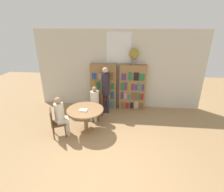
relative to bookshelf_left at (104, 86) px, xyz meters
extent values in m
plane|color=#9E7A51|center=(0.56, -3.20, -0.88)|extent=(16.00, 16.00, 0.00)
cube|color=beige|center=(0.56, 0.19, 0.62)|extent=(6.40, 0.06, 3.00)
cube|color=white|center=(0.56, 0.16, 1.47)|extent=(0.90, 0.01, 1.10)
cube|color=olive|center=(0.00, 0.00, 0.00)|extent=(1.00, 0.32, 1.77)
cube|color=black|center=(-0.35, -0.17, -0.69)|extent=(0.19, 0.02, 0.26)
cube|color=maroon|center=(-0.10, -0.17, -0.70)|extent=(0.19, 0.02, 0.23)
cube|color=maroon|center=(0.11, -0.17, -0.68)|extent=(0.19, 0.02, 0.27)
cube|color=#2D707A|center=(0.34, -0.17, -0.70)|extent=(0.18, 0.02, 0.25)
cube|color=black|center=(-0.36, -0.17, -0.32)|extent=(0.11, 0.02, 0.23)
cube|color=olive|center=(-0.18, -0.17, -0.31)|extent=(0.15, 0.02, 0.26)
cube|color=brown|center=(0.00, -0.17, -0.32)|extent=(0.15, 0.02, 0.23)
cube|color=tan|center=(0.18, -0.17, -0.29)|extent=(0.14, 0.02, 0.28)
cube|color=navy|center=(0.35, -0.17, -0.29)|extent=(0.12, 0.02, 0.29)
cube|color=olive|center=(-0.36, -0.17, 0.09)|extent=(0.15, 0.02, 0.28)
cube|color=#236638|center=(-0.18, -0.17, 0.09)|extent=(0.13, 0.02, 0.29)
cube|color=tan|center=(-0.01, -0.17, 0.09)|extent=(0.13, 0.02, 0.29)
cube|color=#236638|center=(0.18, -0.17, 0.09)|extent=(0.11, 0.02, 0.28)
cube|color=#236638|center=(0.36, -0.17, 0.06)|extent=(0.11, 0.02, 0.23)
cube|color=navy|center=(-0.34, -0.17, 0.45)|extent=(0.16, 0.02, 0.23)
cube|color=tan|center=(-0.10, -0.17, 0.44)|extent=(0.17, 0.02, 0.22)
cube|color=brown|center=(0.11, -0.17, 0.44)|extent=(0.18, 0.02, 0.22)
cube|color=brown|center=(0.33, -0.17, 0.47)|extent=(0.13, 0.02, 0.28)
cube|color=olive|center=(1.12, 0.00, 0.00)|extent=(1.00, 0.32, 1.77)
cube|color=brown|center=(0.76, -0.17, -0.70)|extent=(0.12, 0.02, 0.23)
cube|color=maroon|center=(0.94, -0.17, -0.71)|extent=(0.14, 0.02, 0.23)
cube|color=black|center=(1.12, -0.17, -0.70)|extent=(0.12, 0.02, 0.25)
cube|color=tan|center=(1.30, -0.17, -0.67)|extent=(0.16, 0.02, 0.31)
cube|color=brown|center=(1.48, -0.17, -0.70)|extent=(0.16, 0.02, 0.24)
cube|color=#4C2D6B|center=(0.73, -0.17, -0.29)|extent=(0.10, 0.02, 0.30)
cube|color=tan|center=(0.87, -0.17, -0.32)|extent=(0.10, 0.02, 0.24)
cube|color=#2D707A|center=(0.99, -0.17, -0.33)|extent=(0.08, 0.02, 0.21)
cube|color=brown|center=(1.13, -0.17, -0.29)|extent=(0.08, 0.02, 0.28)
cube|color=brown|center=(1.25, -0.17, -0.29)|extent=(0.11, 0.02, 0.28)
cube|color=#236638|center=(1.38, -0.17, -0.30)|extent=(0.07, 0.02, 0.28)
cube|color=maroon|center=(1.50, -0.17, -0.31)|extent=(0.11, 0.02, 0.25)
cube|color=#236638|center=(0.74, -0.17, 0.09)|extent=(0.12, 0.02, 0.28)
cube|color=#4C2D6B|center=(0.87, -0.17, 0.10)|extent=(0.09, 0.02, 0.30)
cube|color=olive|center=(1.00, -0.17, 0.10)|extent=(0.08, 0.02, 0.30)
cube|color=#4C2D6B|center=(1.13, -0.17, 0.07)|extent=(0.09, 0.02, 0.24)
cube|color=#4C2D6B|center=(1.25, -0.17, 0.06)|extent=(0.08, 0.02, 0.23)
cube|color=#2D707A|center=(1.37, -0.17, 0.10)|extent=(0.10, 0.02, 0.29)
cube|color=#4C2D6B|center=(1.51, -0.17, 0.07)|extent=(0.08, 0.02, 0.24)
cube|color=#4C2D6B|center=(0.78, -0.17, 0.45)|extent=(0.17, 0.02, 0.24)
cube|color=#236638|center=(1.01, -0.17, 0.49)|extent=(0.13, 0.02, 0.30)
cube|color=black|center=(1.24, -0.17, 0.48)|extent=(0.19, 0.02, 0.30)
cube|color=#236638|center=(1.45, -0.17, 0.46)|extent=(0.18, 0.02, 0.25)
cylinder|color=slate|center=(1.12, 0.00, 1.01)|extent=(0.13, 0.13, 0.25)
sphere|color=olive|center=(1.12, 0.00, 1.29)|extent=(0.37, 0.37, 0.37)
cylinder|color=olive|center=(-0.31, -1.76, -0.86)|extent=(0.44, 0.44, 0.03)
cylinder|color=olive|center=(-0.31, -1.76, -0.51)|extent=(0.12, 0.12, 0.68)
cylinder|color=olive|center=(-0.31, -1.76, -0.15)|extent=(1.12, 1.12, 0.04)
cube|color=brown|center=(-1.06, -2.10, -0.46)|extent=(0.53, 0.53, 0.04)
cube|color=brown|center=(-1.22, -2.18, -0.22)|extent=(0.20, 0.38, 0.45)
cylinder|color=brown|center=(-0.98, -1.88, -0.68)|extent=(0.04, 0.04, 0.40)
cylinder|color=brown|center=(-0.83, -2.19, -0.68)|extent=(0.04, 0.04, 0.40)
cylinder|color=brown|center=(-1.29, -2.02, -0.68)|extent=(0.04, 0.04, 0.40)
cylinder|color=brown|center=(-1.14, -2.33, -0.68)|extent=(0.04, 0.04, 0.40)
cube|color=brown|center=(-0.15, -0.96, -0.46)|extent=(0.47, 0.47, 0.04)
cube|color=brown|center=(-0.12, -0.78, -0.22)|extent=(0.40, 0.11, 0.45)
cylinder|color=brown|center=(-0.02, -1.16, -0.68)|extent=(0.04, 0.04, 0.40)
cylinder|color=brown|center=(-0.35, -1.09, -0.68)|extent=(0.04, 0.04, 0.40)
cylinder|color=brown|center=(0.05, -0.83, -0.68)|extent=(0.04, 0.04, 0.40)
cylinder|color=brown|center=(-0.29, -0.76, -0.68)|extent=(0.04, 0.04, 0.40)
cube|color=beige|center=(-0.18, -1.10, -0.38)|extent=(0.34, 0.37, 0.12)
cylinder|color=beige|center=(-0.16, -1.02, -0.07)|extent=(0.28, 0.28, 0.50)
sphere|color=#A37A5B|center=(-0.16, -1.02, 0.26)|extent=(0.16, 0.16, 0.16)
cylinder|color=beige|center=(-0.13, -1.22, -0.66)|extent=(0.10, 0.10, 0.44)
cylinder|color=beige|center=(-0.28, -1.19, -0.66)|extent=(0.10, 0.10, 0.44)
cube|color=beige|center=(-0.93, -2.04, -0.38)|extent=(0.40, 0.38, 0.12)
cylinder|color=beige|center=(-1.01, -2.08, -0.07)|extent=(0.27, 0.27, 0.50)
sphere|color=#A37A5B|center=(-1.01, -2.08, 0.27)|extent=(0.19, 0.19, 0.19)
cylinder|color=beige|center=(-0.86, -1.93, -0.66)|extent=(0.10, 0.10, 0.44)
cylinder|color=beige|center=(-0.80, -2.07, -0.66)|extent=(0.10, 0.10, 0.44)
cylinder|color=#28232D|center=(0.08, -0.51, -0.50)|extent=(0.10, 0.10, 0.75)
cylinder|color=#28232D|center=(0.21, -0.51, -0.50)|extent=(0.10, 0.10, 0.75)
cylinder|color=#28232D|center=(0.14, -0.51, 0.27)|extent=(0.28, 0.28, 0.81)
sphere|color=tan|center=(0.14, -0.51, 0.78)|extent=(0.21, 0.21, 0.21)
cylinder|color=#28232D|center=(0.23, -0.24, 0.48)|extent=(0.07, 0.30, 0.07)
cube|color=silver|center=(-0.34, -1.86, -0.11)|extent=(0.24, 0.18, 0.03)
camera|label=1|loc=(0.99, -6.40, 2.30)|focal=28.00mm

